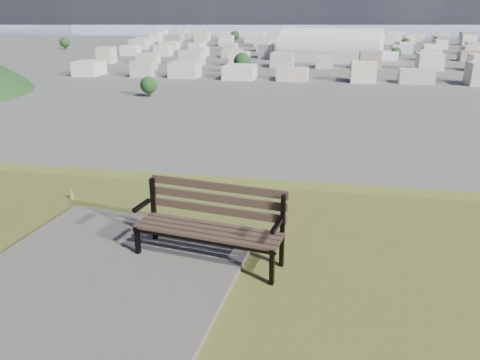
# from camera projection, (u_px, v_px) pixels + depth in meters

# --- Properties ---
(park_bench) EXTENTS (1.74, 0.80, 0.88)m
(park_bench) POSITION_uv_depth(u_px,v_px,m) (211.00, 220.00, 5.29)
(park_bench) COLOR #453427
(park_bench) RESTS_ON hilltop_mesa
(gravel_patch) EXTENTS (3.08, 4.16, 0.08)m
(gravel_patch) POSITION_uv_depth(u_px,v_px,m) (81.00, 299.00, 4.64)
(gravel_patch) COLOR #68625A
(gravel_patch) RESTS_ON hilltop_mesa
(arena) EXTENTS (61.68, 35.33, 24.50)m
(arena) POSITION_uv_depth(u_px,v_px,m) (330.00, 51.00, 275.61)
(arena) COLOR silver
(arena) RESTS_ON ground
(city_blocks) EXTENTS (395.00, 361.00, 7.00)m
(city_blocks) POSITION_uv_depth(u_px,v_px,m) (329.00, 43.00, 375.94)
(city_blocks) COLOR silver
(city_blocks) RESTS_ON ground
(city_trees) EXTENTS (406.52, 387.20, 9.98)m
(city_trees) POSITION_uv_depth(u_px,v_px,m) (289.00, 48.00, 310.17)
(city_trees) COLOR #332019
(city_trees) RESTS_ON ground
(bay_water) EXTENTS (2400.00, 700.00, 0.12)m
(bay_water) POSITION_uv_depth(u_px,v_px,m) (330.00, 27.00, 844.75)
(bay_water) COLOR #8A95B0
(bay_water) RESTS_ON ground
(far_hills) EXTENTS (2050.00, 340.00, 60.00)m
(far_hills) POSITION_uv_depth(u_px,v_px,m) (309.00, 12.00, 1311.60)
(far_hills) COLOR #9EA8C4
(far_hills) RESTS_ON ground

